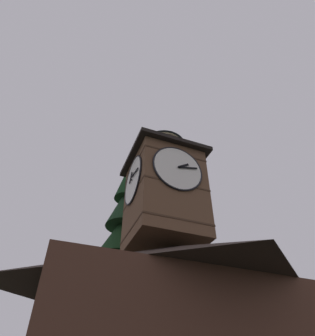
# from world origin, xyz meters

# --- Properties ---
(building_main) EXTENTS (12.17, 9.41, 7.63)m
(building_main) POSITION_xyz_m (0.85, -2.81, 3.91)
(building_main) COLOR #4C2E22
(building_main) RESTS_ON ground_plane
(clock_tower) EXTENTS (4.41, 4.41, 8.16)m
(clock_tower) POSITION_xyz_m (1.20, -3.08, 11.19)
(clock_tower) COLOR brown
(clock_tower) RESTS_ON building_main
(pine_tree_behind) EXTENTS (6.13, 6.13, 17.05)m
(pine_tree_behind) POSITION_xyz_m (1.90, -8.90, 7.05)
(pine_tree_behind) COLOR #473323
(pine_tree_behind) RESTS_ON ground_plane
(moon) EXTENTS (1.55, 1.55, 1.55)m
(moon) POSITION_xyz_m (-13.98, -40.74, 15.03)
(moon) COLOR silver
(flying_bird_high) EXTENTS (0.30, 0.56, 0.13)m
(flying_bird_high) POSITION_xyz_m (-3.11, -7.05, 18.50)
(flying_bird_high) COLOR black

